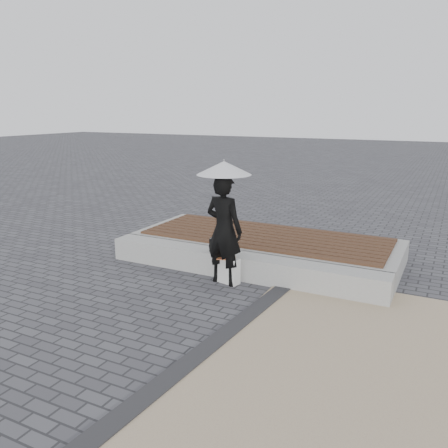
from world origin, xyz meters
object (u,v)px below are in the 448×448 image
at_px(handbag, 219,245).
at_px(parasol, 224,168).
at_px(woman, 224,230).
at_px(canvas_tote, 227,270).
at_px(seating_ledge, 239,265).

bearing_deg(handbag, parasol, -65.08).
height_order(woman, handbag, woman).
relative_size(woman, handbag, 5.53).
xyz_separation_m(woman, parasol, (0.00, -0.00, 1.00)).
height_order(handbag, canvas_tote, handbag).
distance_m(seating_ledge, handbag, 0.48).
relative_size(seating_ledge, handbag, 15.32).
distance_m(parasol, handbag, 1.45).
xyz_separation_m(seating_ledge, parasol, (-0.09, -0.38, 1.70)).
bearing_deg(handbag, canvas_tote, -57.73).
xyz_separation_m(seating_ledge, woman, (-0.09, -0.38, 0.70)).
relative_size(woman, canvas_tote, 4.16).
height_order(seating_ledge, handbag, handbag).
bearing_deg(parasol, seating_ledge, 76.72).
bearing_deg(seating_ledge, handbag, -174.94).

